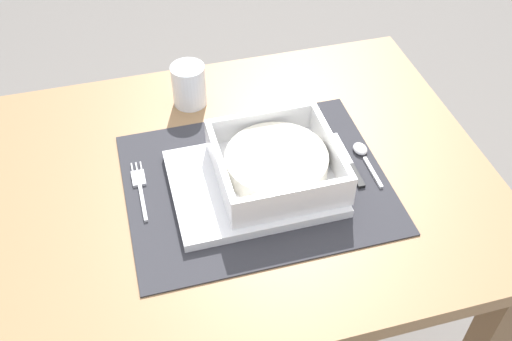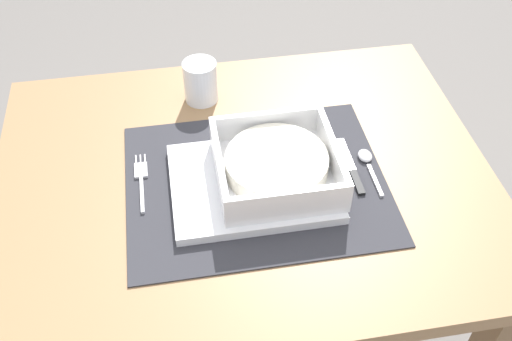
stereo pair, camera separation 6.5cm
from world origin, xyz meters
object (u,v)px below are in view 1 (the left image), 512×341
butter_knife (349,163)px  drinking_glass (189,87)px  dining_table (244,218)px  fork (140,186)px  porridge_bowl (276,164)px  spoon (363,155)px

butter_knife → drinking_glass: bearing=130.8°
butter_knife → dining_table: bearing=169.1°
dining_table → butter_knife: butter_knife is taller
butter_knife → fork: bearing=170.8°
butter_knife → drinking_glass: drinking_glass is taller
porridge_bowl → drinking_glass: drinking_glass is taller
spoon → butter_knife: bearing=-160.7°
fork → butter_knife: 0.36m
butter_knife → drinking_glass: size_ratio=1.66×
fork → drinking_glass: 0.24m
spoon → drinking_glass: bearing=138.1°
porridge_bowl → butter_knife: 0.14m
porridge_bowl → spoon: bearing=5.6°
porridge_bowl → fork: (-0.22, 0.05, -0.04)m
porridge_bowl → butter_knife: bearing=2.2°
dining_table → butter_knife: (0.18, -0.03, 0.12)m
fork → dining_table: bearing=-4.5°
spoon → butter_knife: (-0.03, -0.01, -0.00)m
dining_table → porridge_bowl: porridge_bowl is taller
dining_table → spoon: 0.25m
spoon → dining_table: bearing=175.7°
fork → drinking_glass: (0.12, 0.20, 0.03)m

